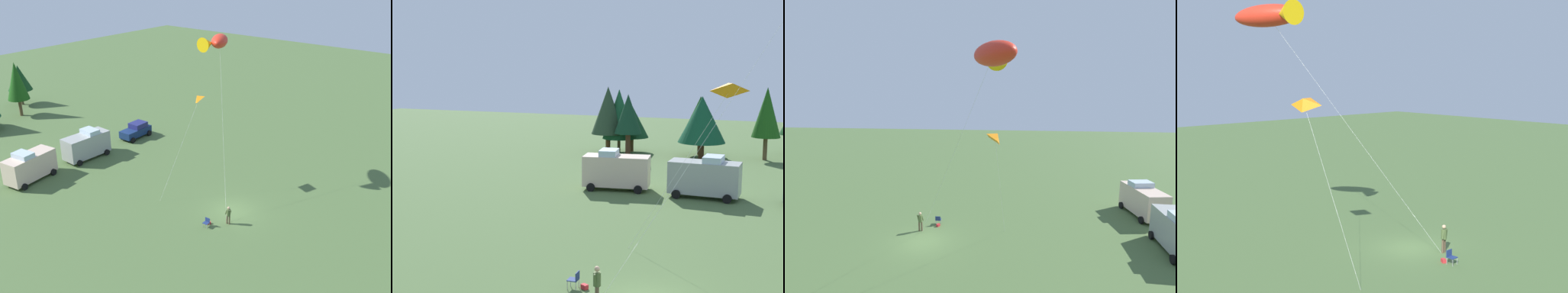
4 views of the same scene
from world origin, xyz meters
TOP-DOWN VIEW (x-y plane):
  - ground_plane at (0.00, 0.00)m, footprint 160.00×160.00m
  - person_kite_flyer at (-1.96, -0.85)m, footprint 0.39×0.61m
  - folding_chair at (-3.50, 0.37)m, footprint 0.49×0.49m
  - backpack_on_grass at (-3.05, 0.47)m, footprint 0.39×0.34m
  - van_camper_beige at (-7.95, 20.22)m, footprint 5.66×3.23m
  - kite_large_fish at (5.47, 6.16)m, footprint 10.19×8.58m
  - kite_delta_orange at (2.45, 6.20)m, footprint 6.10×1.45m

SIDE VIEW (x-z plane):
  - ground_plane at x=0.00m, z-range 0.00..0.00m
  - backpack_on_grass at x=-3.05m, z-range 0.00..0.22m
  - folding_chair at x=-3.50m, z-range 0.08..0.90m
  - person_kite_flyer at x=-1.96m, z-range 0.15..1.89m
  - van_camper_beige at x=-7.95m, z-range -0.03..3.31m
  - kite_delta_orange at x=2.45m, z-range 4.34..13.98m
  - kite_large_fish at x=5.47m, z-range 6.71..21.61m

